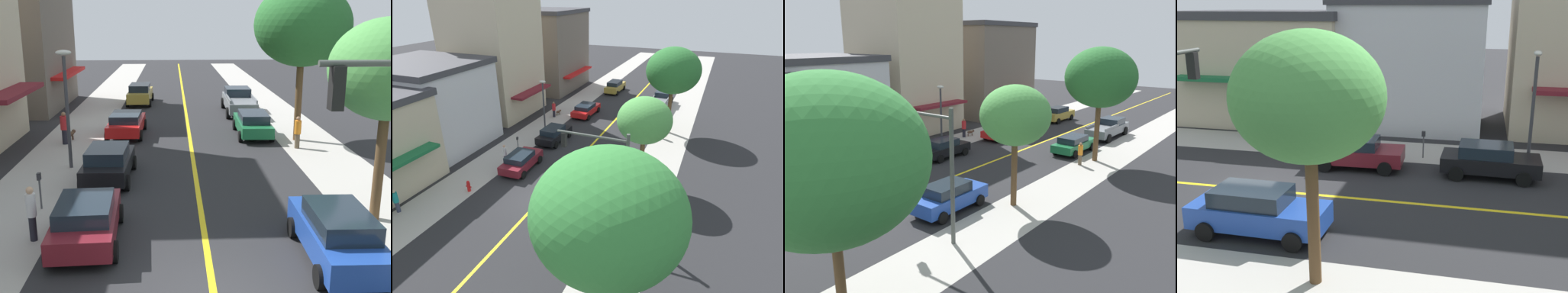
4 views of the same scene
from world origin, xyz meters
The scene contains 16 objects.
pale_office_building centered at (-13.80, 27.12, 5.52)m, with size 10.02×10.89×11.01m.
street_tree_left_near centered at (6.05, 15.78, 6.33)m, with size 5.22×5.22×8.57m.
street_tree_left_far centered at (5.93, 4.66, 5.11)m, with size 3.85×3.85×6.78m.
parking_meter centered at (-5.79, 6.16, 0.90)m, with size 0.12×0.18×1.37m.
street_lamp centered at (-5.71, 11.13, 3.41)m, with size 0.70×0.36×5.38m.
red_sedan_left_curb centered at (-3.70, 17.37, 0.73)m, with size 2.18×4.58×1.36m.
gold_sedan_left_curb centered at (-3.57, 28.12, 0.84)m, with size 2.04×4.70×1.62m.
maroon_sedan_left_curb centered at (-3.65, 3.34, 0.76)m, with size 2.20×4.25×1.43m.
blue_sedan_right_curb centered at (3.61, 1.87, 0.83)m, with size 1.98×4.55×1.60m.
black_sedan_left_curb centered at (-3.73, 9.30, 0.78)m, with size 2.11×4.27×1.48m.
green_sedan_right_curb centered at (3.72, 16.92, 0.75)m, with size 2.07×4.73×1.42m.
grey_pickup_truck centered at (3.86, 24.09, 0.88)m, with size 2.30×6.05×1.72m.
pedestrian_white_shirt centered at (-5.35, 3.56, 0.96)m, with size 0.30×0.30×1.77m.
pedestrian_red_shirt centered at (-6.90, 15.46, 0.94)m, with size 0.40×0.40×1.80m.
pedestrian_orange_shirt centered at (5.63, 14.01, 0.91)m, with size 0.35×0.35×1.72m.
small_dog centered at (-6.73, 16.26, 0.38)m, with size 0.48×0.77×0.58m.
Camera 1 is at (-0.97, -10.32, 6.71)m, focal length 43.97 mm.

